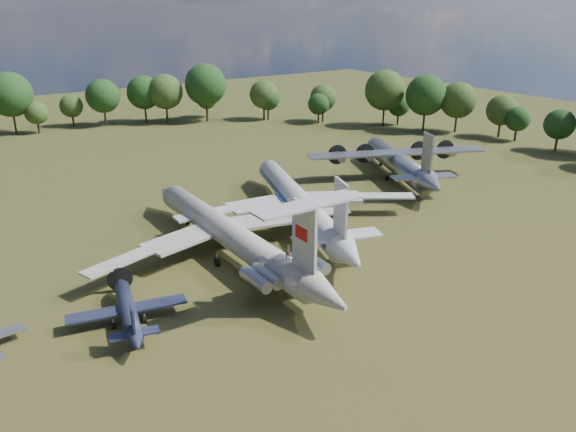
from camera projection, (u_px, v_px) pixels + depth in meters
ground at (212, 257)px, 71.56m from camera, size 300.00×300.00×0.00m
il62_airliner at (229, 239)px, 71.18m from camera, size 37.56×48.64×4.75m
tu104_jet at (299, 206)px, 82.17m from camera, size 49.39×57.02×4.81m
an12_transport at (398, 166)px, 102.20m from camera, size 44.67×46.62×4.80m
small_prop_west at (128, 313)px, 56.45m from camera, size 15.18×18.46×2.38m
person_on_il62 at (288, 252)px, 59.74m from camera, size 0.71×0.54×1.72m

